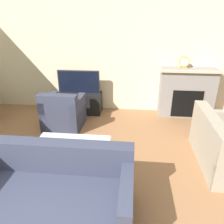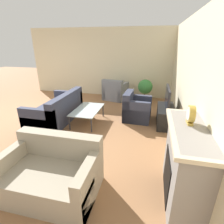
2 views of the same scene
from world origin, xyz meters
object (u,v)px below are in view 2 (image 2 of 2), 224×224
(tv, at_px, (167,98))
(couch_sectional, at_px, (57,111))
(couch_loveseat, at_px, (52,174))
(potted_plant, at_px, (145,87))
(armchair_accent, at_px, (136,110))
(coffee_table, at_px, (87,110))
(armchair_by_window, at_px, (115,92))
(mantel_clock, at_px, (191,115))

(tv, xyz_separation_m, couch_sectional, (0.43, -3.05, -0.49))
(tv, height_order, couch_sectional, tv)
(couch_loveseat, height_order, potted_plant, potted_plant)
(couch_sectional, distance_m, couch_loveseat, 2.71)
(armchair_accent, distance_m, coffee_table, 1.42)
(tv, height_order, couch_loveseat, tv)
(armchair_accent, distance_m, potted_plant, 1.82)
(armchair_by_window, bearing_deg, coffee_table, 95.61)
(tv, relative_size, mantel_clock, 3.93)
(armchair_accent, bearing_deg, tv, -98.43)
(couch_loveseat, height_order, armchair_accent, same)
(couch_sectional, xyz_separation_m, coffee_table, (-0.05, 0.92, 0.08))
(mantel_clock, bearing_deg, potted_plant, -169.92)
(tv, height_order, armchair_accent, tv)
(couch_sectional, height_order, coffee_table, couch_sectional)
(tv, bearing_deg, armchair_by_window, -136.58)
(coffee_table, bearing_deg, armchair_accent, 112.40)
(couch_sectional, relative_size, coffee_table, 1.57)
(potted_plant, bearing_deg, armchair_by_window, -89.88)
(armchair_by_window, distance_m, armchair_accent, 2.06)
(tv, xyz_separation_m, armchair_by_window, (-1.95, -1.84, -0.47))
(potted_plant, bearing_deg, coffee_table, -32.01)
(mantel_clock, bearing_deg, couch_sectional, -121.94)
(armchair_by_window, bearing_deg, couch_loveseat, 103.35)
(tv, distance_m, armchair_accent, 0.96)
(armchair_by_window, distance_m, coffee_table, 2.35)
(armchair_by_window, xyz_separation_m, mantel_clock, (4.34, 1.94, 0.97))
(couch_loveseat, xyz_separation_m, coffee_table, (-2.44, -0.34, 0.08))
(armchair_by_window, bearing_deg, armchair_accent, 132.32)
(mantel_clock, bearing_deg, tv, -177.66)
(coffee_table, bearing_deg, couch_loveseat, 8.04)
(armchair_by_window, height_order, armchair_accent, same)
(tv, relative_size, armchair_accent, 1.21)
(potted_plant, bearing_deg, armchair_accent, -4.79)
(tv, xyz_separation_m, mantel_clock, (2.39, 0.10, 0.50))
(armchair_by_window, distance_m, mantel_clock, 4.85)
(couch_sectional, distance_m, armchair_by_window, 2.67)
(couch_loveseat, height_order, mantel_clock, mantel_clock)
(tv, distance_m, armchair_by_window, 2.72)
(couch_loveseat, bearing_deg, mantel_clock, 12.92)
(armchair_accent, height_order, potted_plant, potted_plant)
(armchair_by_window, distance_m, potted_plant, 1.20)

